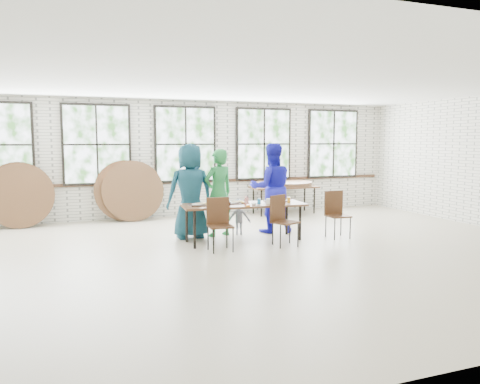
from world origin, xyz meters
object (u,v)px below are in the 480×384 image
Objects in this scene: chair_near_left at (219,219)px; storage_table at (284,188)px; dining_table at (244,206)px; chair_near_right at (281,216)px.

chair_near_left is 0.52× the size of storage_table.
dining_table is 2.59× the size of chair_near_left.
chair_near_left is at bearing -137.03° from dining_table.
chair_near_right is at bearing -115.09° from storage_table.
chair_near_left reaches higher than dining_table.
chair_near_right is 3.88m from storage_table.
chair_near_right is (1.22, -0.05, 0.00)m from chair_near_left.
dining_table is 3.66m from storage_table.
storage_table is at bearing 38.96° from chair_near_right.
chair_near_left is at bearing 153.29° from chair_near_right.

